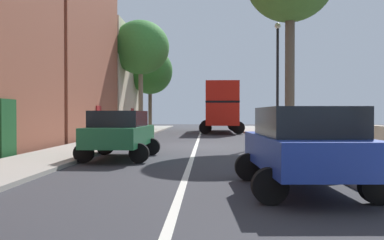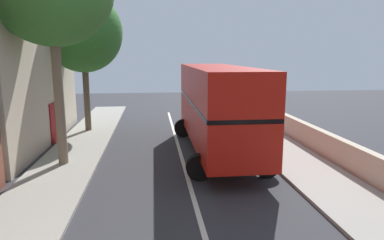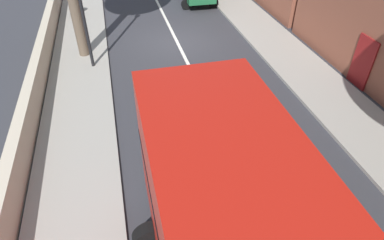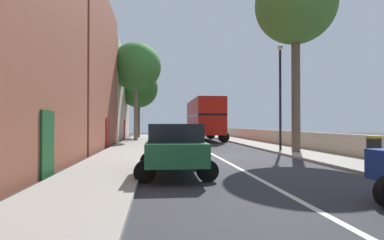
{
  "view_description": "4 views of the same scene",
  "coord_description": "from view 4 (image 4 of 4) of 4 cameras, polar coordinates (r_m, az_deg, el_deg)",
  "views": [
    {
      "loc": [
        0.53,
        -20.09,
        1.57
      ],
      "look_at": [
        -0.57,
        10.02,
        1.13
      ],
      "focal_mm": 38.16,
      "sensor_mm": 36.0,
      "label": 1
    },
    {
      "loc": [
        -1.26,
        -0.47,
        4.57
      ],
      "look_at": [
        0.58,
        15.39,
        1.55
      ],
      "focal_mm": 32.19,
      "sensor_mm": 36.0,
      "label": 2
    },
    {
      "loc": [
        3.16,
        16.09,
        7.47
      ],
      "look_at": [
        1.49,
        9.32,
        2.07
      ],
      "focal_mm": 31.11,
      "sensor_mm": 36.0,
      "label": 3
    },
    {
      "loc": [
        -3.11,
        -16.19,
        1.68
      ],
      "look_at": [
        0.08,
        11.5,
        2.03
      ],
      "focal_mm": 29.31,
      "sensor_mm": 36.0,
      "label": 4
    }
  ],
  "objects": [
    {
      "name": "ground_plane",
      "position": [
        16.57,
        4.32,
        -6.53
      ],
      "size": [
        84.0,
        84.0,
        0.0
      ],
      "primitive_type": "plane",
      "color": "#333338"
    },
    {
      "name": "road_centre_line",
      "position": [
        16.57,
        4.32,
        -6.51
      ],
      "size": [
        0.16,
        54.0,
        0.01
      ],
      "primitive_type": "cube",
      "color": "silver",
      "rests_on": "ground"
    },
    {
      "name": "sidewalk_left",
      "position": [
        16.37,
        -12.89,
        -6.37
      ],
      "size": [
        2.6,
        60.0,
        0.12
      ],
      "primitive_type": "cube",
      "color": "#9E998E",
      "rests_on": "ground"
    },
    {
      "name": "sidewalk_right",
      "position": [
        18.14,
        19.78,
        -5.79
      ],
      "size": [
        2.6,
        60.0,
        0.12
      ],
      "primitive_type": "cube",
      "color": "#9E998E",
      "rests_on": "ground"
    },
    {
      "name": "terraced_houses_left",
      "position": [
        16.9,
        -25.51,
        11.17
      ],
      "size": [
        4.07,
        47.52,
        10.89
      ],
      "color": "brown",
      "rests_on": "ground"
    },
    {
      "name": "boundary_wall_right",
      "position": [
        18.83,
        24.02,
        -3.98
      ],
      "size": [
        0.36,
        54.0,
        1.17
      ],
      "primitive_type": "cube",
      "color": "beige",
      "rests_on": "ground"
    },
    {
      "name": "double_decker_bus",
      "position": [
        31.59,
        2.2,
        0.5
      ],
      "size": [
        3.59,
        10.21,
        4.06
      ],
      "color": "#B3170D",
      "rests_on": "ground"
    },
    {
      "name": "parked_car_green_left_0",
      "position": [
        10.26,
        -3.16,
        -4.77
      ],
      "size": [
        2.48,
        4.2,
        1.68
      ],
      "color": "#1E6038",
      "rests_on": "ground"
    },
    {
      "name": "street_tree_left_0",
      "position": [
        36.91,
        -9.73,
        5.76
      ],
      "size": [
        4.47,
        4.47,
        8.04
      ],
      "color": "brown",
      "rests_on": "sidewalk_left"
    },
    {
      "name": "street_tree_left_2",
      "position": [
        30.62,
        -10.17,
        9.51
      ],
      "size": [
        4.78,
        4.78,
        9.28
      ],
      "color": "#7A6B56",
      "rests_on": "sidewalk_left"
    },
    {
      "name": "street_tree_right_3",
      "position": [
        19.65,
        18.31,
        19.1
      ],
      "size": [
        4.51,
        4.51,
        10.5
      ],
      "color": "brown",
      "rests_on": "sidewalk_right"
    },
    {
      "name": "lamppost_right",
      "position": [
        19.61,
        15.76,
        5.54
      ],
      "size": [
        0.32,
        0.32,
        6.31
      ],
      "color": "black",
      "rests_on": "sidewalk_right"
    },
    {
      "name": "litter_bin_right",
      "position": [
        14.1,
        30.18,
        -4.72
      ],
      "size": [
        0.55,
        0.55,
        1.09
      ],
      "color": "black",
      "rests_on": "sidewalk_right"
    }
  ]
}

